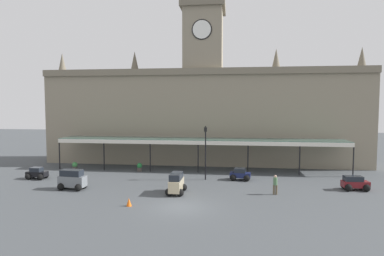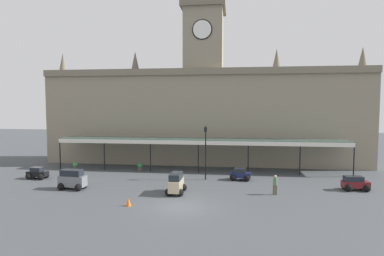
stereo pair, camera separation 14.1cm
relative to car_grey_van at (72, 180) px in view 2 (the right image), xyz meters
name	(u,v)px [view 2 (the right image)]	position (x,y,z in m)	size (l,w,h in m)	color
ground_plane	(180,207)	(10.44, -3.84, -0.81)	(140.00, 140.00, 0.00)	#43474B
station_building	(204,111)	(10.44, 14.93, 5.96)	(40.61, 5.86, 20.48)	gray
entrance_canopy	(200,140)	(10.44, 9.78, 2.71)	(33.01, 3.26, 3.66)	#38564C
car_grey_van	(72,180)	(0.00, 0.00, 0.00)	(2.47, 1.72, 1.77)	slate
car_beige_van	(176,184)	(9.48, -0.18, 0.00)	(1.62, 2.42, 1.77)	tan
car_maroon_estate	(355,184)	(25.02, 2.84, -0.24)	(2.30, 1.63, 1.27)	maroon
car_black_sedan	(37,174)	(-5.61, 3.43, -0.30)	(2.08, 1.57, 1.19)	black
car_navy_sedan	(240,175)	(15.02, 5.46, -0.30)	(2.14, 1.67, 1.19)	#19214C
pedestrian_near_entrance	(275,184)	(17.82, 0.52, 0.10)	(0.39, 0.34, 1.67)	brown
victorian_lamppost	(206,147)	(11.53, 5.21, 2.55)	(0.30, 0.30, 5.46)	black
traffic_cone	(129,202)	(6.55, -4.01, -0.50)	(0.40, 0.40, 0.61)	orange
planter_near_kerb	(75,166)	(-3.86, 8.01, -0.32)	(0.60, 0.60, 0.96)	#47423D
planter_forecourt_centre	(140,167)	(3.74, 8.37, -0.32)	(0.60, 0.60, 0.96)	#47423D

